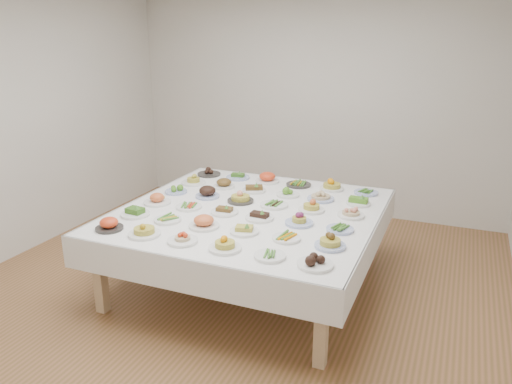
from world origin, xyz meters
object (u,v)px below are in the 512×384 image
at_px(display_table, 250,216).
at_px(dish_18, 176,189).
at_px(dish_0, 109,223).
at_px(dish_35, 366,192).

distance_m(display_table, dish_18, 0.93).
bearing_deg(display_table, dish_0, -134.54).
height_order(dish_0, dish_18, dish_0).
xyz_separation_m(dish_0, dish_18, (-0.02, 1.09, -0.02)).
bearing_deg(display_table, dish_35, 44.91).
bearing_deg(dish_35, dish_0, -134.82).
bearing_deg(dish_35, dish_18, -158.32).
relative_size(dish_0, dish_35, 0.95).
bearing_deg(dish_0, dish_35, 45.18).
bearing_deg(dish_18, display_table, -11.36).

